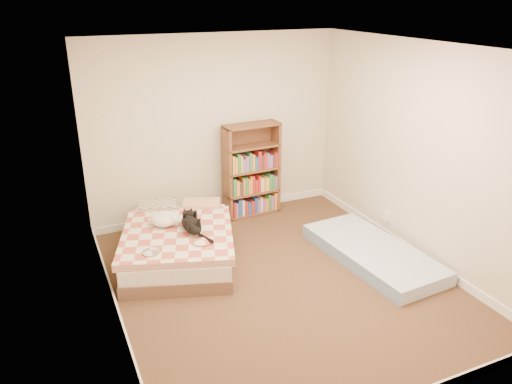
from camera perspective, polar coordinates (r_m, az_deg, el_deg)
name	(u,v)px	position (r m, az deg, el deg)	size (l,w,h in m)	color
room	(282,180)	(5.08, 2.96, 1.41)	(3.51, 4.01, 2.51)	#442E1D
bed	(178,242)	(6.04, -8.91, -5.62)	(1.66, 1.99, 0.46)	brown
bookshelf	(251,180)	(7.04, -0.57, 1.38)	(0.81, 0.31, 1.32)	#55351D
floor_mattress	(373,253)	(6.14, 13.18, -6.81)	(0.81, 1.79, 0.16)	#7191BD
black_cat	(191,224)	(5.82, -7.45, -3.59)	(0.29, 0.75, 0.17)	black
white_dog	(165,219)	(5.97, -10.40, -3.05)	(0.34, 0.35, 0.16)	white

